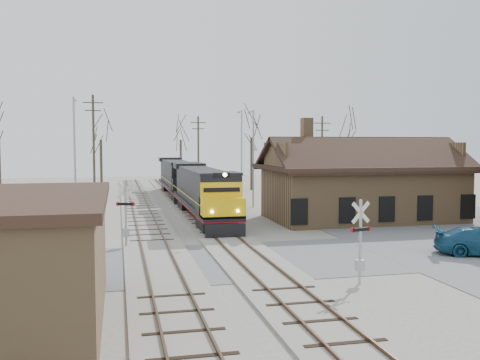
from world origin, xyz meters
name	(u,v)px	position (x,y,z in m)	size (l,w,h in m)	color
ground	(248,260)	(0.00, 0.00, 0.00)	(140.00, 140.00, 0.00)	#A6A196
road	(248,259)	(0.00, 0.00, 0.01)	(60.00, 9.00, 0.03)	#5A5A5F
track_main	(203,218)	(0.00, 15.00, 0.07)	(3.40, 90.00, 0.24)	#A6A196
track_siding	(145,220)	(-4.50, 15.00, 0.07)	(3.40, 90.00, 0.24)	#A6A196
depot	(361,189)	(11.99, 12.00, 2.41)	(15.20, 9.31, 7.90)	#916F4B
locomotive_lead	(204,192)	(0.00, 14.62, 2.14)	(2.74, 18.38, 4.08)	black
locomotive_trailing	(177,177)	(0.00, 33.27, 2.14)	(2.74, 18.38, 3.86)	black
crossbuck_near	(360,244)	(3.48, -5.60, 1.71)	(1.01, 0.33, 3.59)	#A5A8AD
crossbuck_far	(126,216)	(-6.04, 4.67, 1.82)	(1.08, 0.37, 3.84)	#A5A8AD
streetlight_a	(75,150)	(-9.86, 19.39, 5.39)	(0.25, 2.04, 9.70)	#A5A8AD
streetlight_b	(253,153)	(5.74, 21.67, 5.02)	(0.25, 2.04, 8.97)	#A5A8AD
streetlight_c	(241,148)	(7.31, 33.20, 5.37)	(0.25, 2.04, 9.65)	#A5A8AD
utility_pole_a	(94,146)	(-8.81, 30.29, 5.65)	(2.00, 0.24, 10.83)	#382D23
utility_pole_b	(198,151)	(3.74, 42.53, 4.91)	(2.00, 0.24, 9.37)	#382D23
utility_pole_c	(322,154)	(16.49, 31.72, 4.72)	(2.00, 0.24, 9.01)	#382D23
tree_b	(101,131)	(-8.39, 39.79, 7.35)	(4.22, 4.22, 10.33)	#382D23
tree_c	(181,132)	(2.39, 50.63, 7.45)	(4.27, 4.27, 10.47)	#382D23
tree_d	(251,129)	(10.01, 39.26, 7.72)	(4.43, 4.43, 10.85)	#382D23
tree_e	(346,130)	(22.26, 38.10, 7.63)	(4.38, 4.38, 10.72)	#382D23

